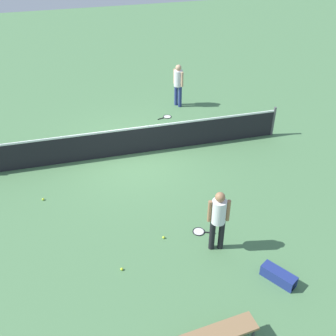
{
  "coord_description": "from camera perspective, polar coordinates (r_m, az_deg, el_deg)",
  "views": [
    {
      "loc": [
        -1.76,
        -11.41,
        7.37
      ],
      "look_at": [
        0.59,
        -2.36,
        0.9
      ],
      "focal_mm": 44.14,
      "sensor_mm": 36.0,
      "label": 1
    }
  ],
  "objects": [
    {
      "name": "ground_plane",
      "position": [
        13.7,
        -4.89,
        1.98
      ],
      "size": [
        40.0,
        40.0,
        0.0
      ],
      "primitive_type": "plane",
      "color": "#4C7A4C"
    },
    {
      "name": "courtside_bench",
      "position": [
        8.38,
        7.05,
        -21.77
      ],
      "size": [
        1.54,
        0.57,
        0.48
      ],
      "color": "olive",
      "rests_on": "ground_plane"
    },
    {
      "name": "tennis_racket_far_player",
      "position": [
        15.88,
        -0.19,
        7.08
      ],
      "size": [
        0.61,
        0.4,
        0.03
      ],
      "color": "black",
      "rests_on": "ground_plane"
    },
    {
      "name": "player_far_side",
      "position": [
        16.37,
        1.43,
        11.8
      ],
      "size": [
        0.46,
        0.5,
        1.7
      ],
      "color": "navy",
      "rests_on": "ground_plane"
    },
    {
      "name": "tennis_ball_midcourt",
      "position": [
        9.86,
        -6.4,
        -13.7
      ],
      "size": [
        0.07,
        0.07,
        0.07
      ],
      "primitive_type": "sphere",
      "color": "#C6E033",
      "rests_on": "ground_plane"
    },
    {
      "name": "court_net",
      "position": [
        13.43,
        -5.0,
        3.78
      ],
      "size": [
        10.09,
        0.09,
        1.07
      ],
      "color": "#4C4C51",
      "rests_on": "ground_plane"
    },
    {
      "name": "tennis_racket_near_player",
      "position": [
        10.73,
        4.4,
        -8.75
      ],
      "size": [
        0.6,
        0.41,
        0.03
      ],
      "color": "black",
      "rests_on": "ground_plane"
    },
    {
      "name": "tennis_ball_by_net",
      "position": [
        10.52,
        -0.62,
        -9.56
      ],
      "size": [
        0.07,
        0.07,
        0.07
      ],
      "primitive_type": "sphere",
      "color": "#C6E033",
      "rests_on": "ground_plane"
    },
    {
      "name": "tennis_ball_near_player",
      "position": [
        12.18,
        -16.87,
        -4.15
      ],
      "size": [
        0.07,
        0.07,
        0.07
      ],
      "primitive_type": "sphere",
      "color": "#C6E033",
      "rests_on": "ground_plane"
    },
    {
      "name": "player_near_side",
      "position": [
        9.69,
        6.97,
        -6.67
      ],
      "size": [
        0.53,
        0.4,
        1.7
      ],
      "color": "black",
      "rests_on": "ground_plane"
    },
    {
      "name": "equipment_bag",
      "position": [
        9.83,
        15.2,
        -14.29
      ],
      "size": [
        0.67,
        0.82,
        0.28
      ],
      "color": "navy",
      "rests_on": "ground_plane"
    }
  ]
}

